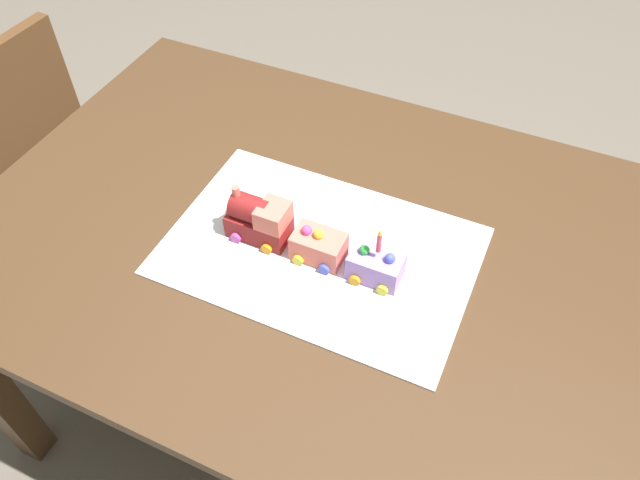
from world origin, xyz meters
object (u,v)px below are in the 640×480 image
dining_table (311,265)px  cake_car_hopper_coral (318,246)px  birthday_candle (379,241)px  chair (9,159)px  cake_car_tanker_lavender (376,266)px  cake_locomotive (259,219)px

dining_table → cake_car_hopper_coral: (0.04, -0.05, 0.14)m
dining_table → birthday_candle: (0.16, -0.05, 0.21)m
chair → cake_car_hopper_coral: (1.07, -0.16, 0.30)m
dining_table → chair: (-1.03, 0.11, -0.16)m
dining_table → birthday_candle: size_ratio=24.36×
dining_table → cake_car_hopper_coral: cake_car_hopper_coral is taller
chair → cake_car_tanker_lavender: chair is taller
dining_table → cake_car_tanker_lavender: cake_car_tanker_lavender is taller
cake_locomotive → cake_car_tanker_lavender: 0.25m
birthday_candle → dining_table: bearing=162.3°
dining_table → cake_locomotive: cake_locomotive is taller
birthday_candle → cake_locomotive: bearing=180.0°
cake_locomotive → cake_car_tanker_lavender: size_ratio=1.40×
cake_car_hopper_coral → cake_car_tanker_lavender: bearing=0.0°
cake_car_hopper_coral → cake_car_tanker_lavender: size_ratio=1.00×
cake_locomotive → cake_car_hopper_coral: (0.13, -0.00, -0.02)m
dining_table → cake_locomotive: bearing=-149.3°
chair → cake_car_tanker_lavender: (1.19, -0.16, 0.30)m
dining_table → cake_car_tanker_lavender: bearing=-17.8°
dining_table → cake_car_tanker_lavender: 0.22m
dining_table → chair: 1.05m
chair → dining_table: bearing=86.3°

